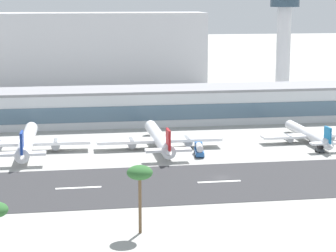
{
  "coord_description": "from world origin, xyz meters",
  "views": [
    {
      "loc": [
        -42.74,
        -175.05,
        49.65
      ],
      "look_at": [
        -7.78,
        45.68,
        6.14
      ],
      "focal_mm": 71.31,
      "sensor_mm": 36.0,
      "label": 1
    }
  ],
  "objects_px": {
    "control_tower": "(284,32)",
    "service_fuel_truck_1": "(199,149)",
    "distant_hotel_block": "(83,50)",
    "airliner_navy_tail_gate_0": "(27,142)",
    "terminal_building": "(148,105)",
    "airliner_red_tail_gate_1": "(160,139)",
    "palm_tree_0": "(140,174)",
    "airliner_blue_tail_gate_2": "(310,135)",
    "service_baggage_tug_0": "(320,149)"
  },
  "relations": [
    {
      "from": "control_tower",
      "to": "service_fuel_truck_1",
      "type": "distance_m",
      "value": 128.85
    },
    {
      "from": "distant_hotel_block",
      "to": "airliner_navy_tail_gate_0",
      "type": "xyz_separation_m",
      "value": [
        -23.76,
        -157.2,
        -17.15
      ]
    },
    {
      "from": "terminal_building",
      "to": "airliner_red_tail_gate_1",
      "type": "height_order",
      "value": "terminal_building"
    },
    {
      "from": "control_tower",
      "to": "palm_tree_0",
      "type": "xyz_separation_m",
      "value": [
        -90.12,
        -175.17,
        -19.8
      ]
    },
    {
      "from": "distant_hotel_block",
      "to": "airliner_blue_tail_gate_2",
      "type": "bearing_deg",
      "value": -65.54
    },
    {
      "from": "terminal_building",
      "to": "palm_tree_0",
      "type": "bearing_deg",
      "value": -98.09
    },
    {
      "from": "airliner_red_tail_gate_1",
      "to": "airliner_blue_tail_gate_2",
      "type": "bearing_deg",
      "value": -88.61
    },
    {
      "from": "airliner_navy_tail_gate_0",
      "to": "airliner_red_tail_gate_1",
      "type": "height_order",
      "value": "airliner_navy_tail_gate_0"
    },
    {
      "from": "terminal_building",
      "to": "distant_hotel_block",
      "type": "distance_m",
      "value": 114.82
    },
    {
      "from": "airliner_navy_tail_gate_0",
      "to": "service_fuel_truck_1",
      "type": "xyz_separation_m",
      "value": [
        54.2,
        -13.02,
        -1.29
      ]
    },
    {
      "from": "airliner_navy_tail_gate_0",
      "to": "palm_tree_0",
      "type": "height_order",
      "value": "palm_tree_0"
    },
    {
      "from": "airliner_blue_tail_gate_2",
      "to": "service_fuel_truck_1",
      "type": "xyz_separation_m",
      "value": [
        -41.38,
        -12.36,
        -0.65
      ]
    },
    {
      "from": "control_tower",
      "to": "service_fuel_truck_1",
      "type": "xyz_separation_m",
      "value": [
        -63.44,
        -107.86,
        -30.72
      ]
    },
    {
      "from": "control_tower",
      "to": "palm_tree_0",
      "type": "relative_size",
      "value": 3.47
    },
    {
      "from": "airliner_navy_tail_gate_0",
      "to": "palm_tree_0",
      "type": "distance_m",
      "value": 85.45
    },
    {
      "from": "control_tower",
      "to": "distant_hotel_block",
      "type": "height_order",
      "value": "control_tower"
    },
    {
      "from": "airliner_red_tail_gate_1",
      "to": "service_baggage_tug_0",
      "type": "distance_m",
      "value": 52.17
    },
    {
      "from": "airliner_blue_tail_gate_2",
      "to": "terminal_building",
      "type": "bearing_deg",
      "value": 46.06
    },
    {
      "from": "airliner_red_tail_gate_1",
      "to": "airliner_blue_tail_gate_2",
      "type": "xyz_separation_m",
      "value": [
        52.4,
        1.33,
        -0.55
      ]
    },
    {
      "from": "airliner_navy_tail_gate_0",
      "to": "airliner_blue_tail_gate_2",
      "type": "relative_size",
      "value": 1.24
    },
    {
      "from": "service_fuel_truck_1",
      "to": "distant_hotel_block",
      "type": "bearing_deg",
      "value": 17.58
    },
    {
      "from": "airliner_navy_tail_gate_0",
      "to": "service_baggage_tug_0",
      "type": "xyz_separation_m",
      "value": [
        93.63,
        -15.13,
        -2.28
      ]
    },
    {
      "from": "service_baggage_tug_0",
      "to": "terminal_building",
      "type": "bearing_deg",
      "value": -152.61
    },
    {
      "from": "airliner_red_tail_gate_1",
      "to": "airliner_blue_tail_gate_2",
      "type": "distance_m",
      "value": 52.42
    },
    {
      "from": "terminal_building",
      "to": "airliner_red_tail_gate_1",
      "type": "distance_m",
      "value": 47.44
    },
    {
      "from": "airliner_navy_tail_gate_0",
      "to": "airliner_red_tail_gate_1",
      "type": "xyz_separation_m",
      "value": [
        43.18,
        -1.99,
        -0.1
      ]
    },
    {
      "from": "terminal_building",
      "to": "airliner_blue_tail_gate_2",
      "type": "distance_m",
      "value": 68.16
    },
    {
      "from": "control_tower",
      "to": "airliner_red_tail_gate_1",
      "type": "xyz_separation_m",
      "value": [
        -74.46,
        -96.84,
        -29.52
      ]
    },
    {
      "from": "airliner_navy_tail_gate_0",
      "to": "service_baggage_tug_0",
      "type": "bearing_deg",
      "value": -97.98
    },
    {
      "from": "airliner_blue_tail_gate_2",
      "to": "airliner_navy_tail_gate_0",
      "type": "bearing_deg",
      "value": 88.11
    },
    {
      "from": "terminal_building",
      "to": "airliner_red_tail_gate_1",
      "type": "bearing_deg",
      "value": -92.66
    },
    {
      "from": "palm_tree_0",
      "to": "control_tower",
      "type": "bearing_deg",
      "value": 62.78
    },
    {
      "from": "terminal_building",
      "to": "airliner_blue_tail_gate_2",
      "type": "xyz_separation_m",
      "value": [
        50.2,
        -45.91,
        -4.31
      ]
    },
    {
      "from": "airliner_navy_tail_gate_0",
      "to": "airliner_blue_tail_gate_2",
      "type": "xyz_separation_m",
      "value": [
        95.58,
        -0.66,
        -0.64
      ]
    },
    {
      "from": "airliner_blue_tail_gate_2",
      "to": "service_baggage_tug_0",
      "type": "distance_m",
      "value": 14.69
    },
    {
      "from": "distant_hotel_block",
      "to": "airliner_navy_tail_gate_0",
      "type": "height_order",
      "value": "distant_hotel_block"
    },
    {
      "from": "distant_hotel_block",
      "to": "service_fuel_truck_1",
      "type": "distance_m",
      "value": 173.9
    },
    {
      "from": "distant_hotel_block",
      "to": "service_baggage_tug_0",
      "type": "height_order",
      "value": "distant_hotel_block"
    },
    {
      "from": "control_tower",
      "to": "airliner_navy_tail_gate_0",
      "type": "bearing_deg",
      "value": -141.12
    },
    {
      "from": "terminal_building",
      "to": "airliner_navy_tail_gate_0",
      "type": "bearing_deg",
      "value": -135.09
    },
    {
      "from": "service_fuel_truck_1",
      "to": "palm_tree_0",
      "type": "relative_size",
      "value": 0.59
    },
    {
      "from": "service_baggage_tug_0",
      "to": "control_tower",
      "type": "bearing_deg",
      "value": 156.44
    },
    {
      "from": "distant_hotel_block",
      "to": "airliner_blue_tail_gate_2",
      "type": "height_order",
      "value": "distant_hotel_block"
    },
    {
      "from": "palm_tree_0",
      "to": "service_baggage_tug_0",
      "type": "bearing_deg",
      "value": 44.6
    },
    {
      "from": "service_baggage_tug_0",
      "to": "service_fuel_truck_1",
      "type": "xyz_separation_m",
      "value": [
        -39.43,
        2.11,
        0.98
      ]
    },
    {
      "from": "control_tower",
      "to": "distant_hotel_block",
      "type": "relative_size",
      "value": 0.38
    },
    {
      "from": "airliner_blue_tail_gate_2",
      "to": "palm_tree_0",
      "type": "xyz_separation_m",
      "value": [
        -68.06,
        -79.66,
        10.27
      ]
    },
    {
      "from": "airliner_navy_tail_gate_0",
      "to": "terminal_building",
      "type": "bearing_deg",
      "value": -43.89
    },
    {
      "from": "airliner_blue_tail_gate_2",
      "to": "service_fuel_truck_1",
      "type": "relative_size",
      "value": 4.59
    },
    {
      "from": "distant_hotel_block",
      "to": "palm_tree_0",
      "type": "relative_size",
      "value": 9.06
    }
  ]
}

